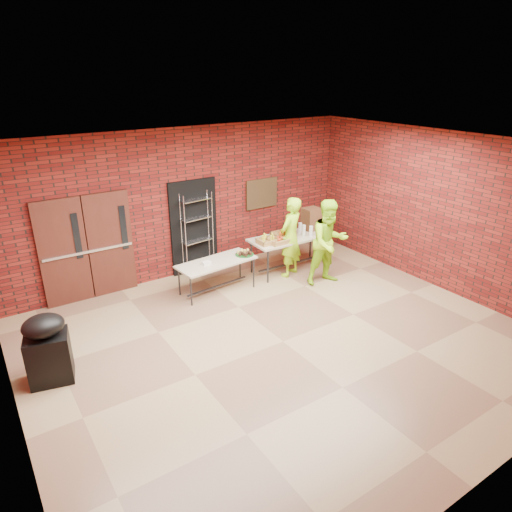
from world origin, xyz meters
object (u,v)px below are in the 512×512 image
(wire_rack, at_px, (197,234))
(volunteer_man, at_px, (329,242))
(table_right, at_px, (291,239))
(coffee_dispenser, at_px, (311,219))
(table_left, at_px, (217,264))
(covered_grill, at_px, (48,348))
(volunteer_woman, at_px, (290,237))

(wire_rack, height_order, volunteer_man, wire_rack)
(table_right, height_order, coffee_dispenser, coffee_dispenser)
(table_left, height_order, coffee_dispenser, coffee_dispenser)
(coffee_dispenser, relative_size, covered_grill, 0.47)
(table_left, height_order, volunteer_man, volunteer_man)
(wire_rack, relative_size, volunteer_woman, 1.04)
(covered_grill, bearing_deg, volunteer_man, 15.93)
(table_left, height_order, table_right, table_right)
(volunteer_woman, bearing_deg, wire_rack, -58.68)
(volunteer_man, bearing_deg, wire_rack, 145.32)
(covered_grill, xyz_separation_m, volunteer_woman, (5.20, 1.03, 0.35))
(table_right, distance_m, volunteer_woman, 0.36)
(volunteer_woman, xyz_separation_m, volunteer_man, (0.43, -0.75, 0.03))
(volunteer_woman, bearing_deg, covered_grill, -10.96)
(volunteer_man, bearing_deg, volunteer_woman, 128.68)
(table_right, relative_size, volunteer_woman, 1.10)
(table_left, distance_m, volunteer_man, 2.39)
(wire_rack, distance_m, coffee_dispenser, 2.68)
(coffee_dispenser, xyz_separation_m, volunteer_woman, (-0.91, -0.39, -0.16))
(covered_grill, height_order, volunteer_man, volunteer_man)
(table_right, height_order, volunteer_man, volunteer_man)
(covered_grill, height_order, volunteer_woman, volunteer_woman)
(wire_rack, bearing_deg, volunteer_woman, -43.91)
(wire_rack, distance_m, volunteer_woman, 2.04)
(table_left, xyz_separation_m, table_right, (1.95, 0.07, 0.11))
(coffee_dispenser, height_order, volunteer_woman, volunteer_woman)
(volunteer_man, bearing_deg, covered_grill, -168.34)
(coffee_dispenser, bearing_deg, volunteer_man, -112.74)
(table_left, xyz_separation_m, coffee_dispenser, (2.66, 0.22, 0.43))
(table_left, height_order, covered_grill, covered_grill)
(coffee_dispenser, height_order, covered_grill, coffee_dispenser)
(covered_grill, distance_m, volunteer_woman, 5.31)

